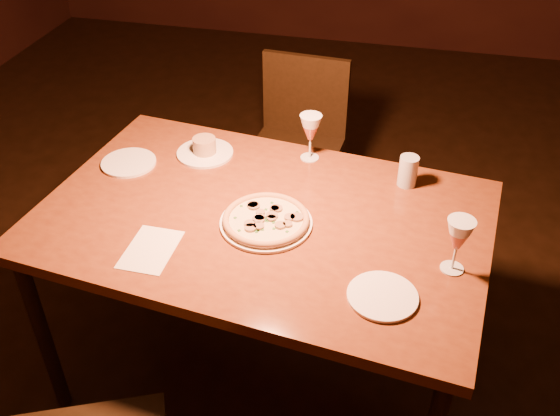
# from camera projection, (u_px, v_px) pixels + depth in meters

# --- Properties ---
(floor) EXTENTS (7.00, 7.00, 0.00)m
(floor) POSITION_uv_depth(u_px,v_px,m) (289.00, 326.00, 2.88)
(floor) COLOR black
(floor) RESTS_ON ground
(dining_table) EXTENTS (1.67, 1.18, 0.84)m
(dining_table) POSITION_uv_depth(u_px,v_px,m) (262.00, 231.00, 2.23)
(dining_table) COLOR brown
(dining_table) RESTS_ON floor
(chair_far) EXTENTS (0.48, 0.48, 0.93)m
(chair_far) POSITION_uv_depth(u_px,v_px,m) (297.00, 140.00, 3.21)
(chair_far) COLOR black
(chair_far) RESTS_ON floor
(pizza_plate) EXTENTS (0.32, 0.32, 0.03)m
(pizza_plate) POSITION_uv_depth(u_px,v_px,m) (266.00, 220.00, 2.13)
(pizza_plate) COLOR white
(pizza_plate) RESTS_ON dining_table
(ramekin_saucer) EXTENTS (0.23, 0.23, 0.07)m
(ramekin_saucer) POSITION_uv_depth(u_px,v_px,m) (205.00, 149.00, 2.50)
(ramekin_saucer) COLOR white
(ramekin_saucer) RESTS_ON dining_table
(wine_glass_far) EXTENTS (0.09, 0.09, 0.19)m
(wine_glass_far) POSITION_uv_depth(u_px,v_px,m) (310.00, 137.00, 2.43)
(wine_glass_far) COLOR #B2544A
(wine_glass_far) RESTS_ON dining_table
(wine_glass_right) EXTENTS (0.09, 0.09, 0.19)m
(wine_glass_right) POSITION_uv_depth(u_px,v_px,m) (457.00, 245.00, 1.91)
(wine_glass_right) COLOR #B2544A
(wine_glass_right) RESTS_ON dining_table
(water_tumbler) EXTENTS (0.07, 0.07, 0.12)m
(water_tumbler) POSITION_uv_depth(u_px,v_px,m) (408.00, 171.00, 2.31)
(water_tumbler) COLOR #AEB8BE
(water_tumbler) RESTS_ON dining_table
(side_plate_left) EXTENTS (0.21, 0.21, 0.01)m
(side_plate_left) POSITION_uv_depth(u_px,v_px,m) (129.00, 163.00, 2.45)
(side_plate_left) COLOR white
(side_plate_left) RESTS_ON dining_table
(side_plate_near) EXTENTS (0.21, 0.21, 0.01)m
(side_plate_near) POSITION_uv_depth(u_px,v_px,m) (382.00, 296.00, 1.86)
(side_plate_near) COLOR white
(side_plate_near) RESTS_ON dining_table
(menu_card) EXTENTS (0.16, 0.23, 0.00)m
(menu_card) POSITION_uv_depth(u_px,v_px,m) (151.00, 249.00, 2.04)
(menu_card) COLOR white
(menu_card) RESTS_ON dining_table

